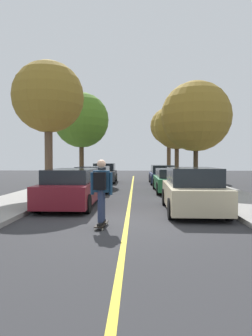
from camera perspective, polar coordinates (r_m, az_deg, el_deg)
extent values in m
plane|color=#2D2D30|center=(8.74, 0.17, -10.10)|extent=(80.00, 80.00, 0.00)
cube|color=gold|center=(12.68, 0.72, -6.42)|extent=(0.12, 39.20, 0.01)
cube|color=maroon|center=(11.77, -10.07, -4.37)|extent=(1.82, 4.68, 0.75)
cube|color=black|center=(11.65, -10.16, -1.38)|extent=(1.59, 2.96, 0.49)
cylinder|color=black|center=(10.05, -7.37, -6.73)|extent=(0.22, 0.64, 0.64)
cylinder|color=black|center=(10.46, -16.50, -6.45)|extent=(0.22, 0.64, 0.64)
cylinder|color=black|center=(13.25, -5.01, -4.70)|extent=(0.22, 0.64, 0.64)
cylinder|color=black|center=(13.57, -12.05, -4.58)|extent=(0.22, 0.64, 0.64)
cube|color=#B7B7BC|center=(17.20, -6.24, -2.63)|extent=(1.99, 4.70, 0.65)
cube|color=black|center=(17.25, -6.22, -0.63)|extent=(1.73, 2.80, 0.54)
cylinder|color=black|center=(15.51, -3.71, -3.78)|extent=(0.23, 0.64, 0.64)
cylinder|color=black|center=(15.75, -10.18, -3.72)|extent=(0.23, 0.64, 0.64)
cylinder|color=black|center=(18.76, -2.94, -2.84)|extent=(0.23, 0.64, 0.64)
cylinder|color=black|center=(18.95, -8.32, -2.81)|extent=(0.23, 0.64, 0.64)
cube|color=#38383D|center=(23.41, -4.07, -1.42)|extent=(1.82, 4.12, 0.72)
cube|color=black|center=(23.58, -4.04, 0.19)|extent=(1.58, 2.62, 0.58)
cylinder|color=black|center=(22.04, -2.27, -2.18)|extent=(0.23, 0.64, 0.64)
cylinder|color=black|center=(22.18, -6.44, -2.17)|extent=(0.23, 0.64, 0.64)
cylinder|color=black|center=(24.71, -1.95, -1.77)|extent=(0.23, 0.64, 0.64)
cylinder|color=black|center=(24.84, -5.67, -1.76)|extent=(0.23, 0.64, 0.64)
cube|color=#BCAD89|center=(10.54, 12.41, -5.09)|extent=(1.89, 4.29, 0.74)
cube|color=black|center=(10.45, 12.46, -1.52)|extent=(1.63, 2.61, 0.57)
cylinder|color=black|center=(11.88, 7.40, -5.44)|extent=(0.24, 0.65, 0.64)
cylinder|color=black|center=(12.10, 15.23, -5.35)|extent=(0.24, 0.65, 0.64)
cylinder|color=black|center=(9.07, 8.62, -7.63)|extent=(0.24, 0.65, 0.64)
cylinder|color=black|center=(9.36, 18.79, -7.41)|extent=(0.24, 0.65, 0.64)
cube|color=#1E5B33|center=(16.75, 8.47, -2.78)|extent=(1.72, 4.46, 0.64)
cube|color=black|center=(16.65, 8.51, -0.92)|extent=(1.51, 2.91, 0.45)
cylinder|color=black|center=(18.21, 5.42, -2.98)|extent=(0.22, 0.64, 0.64)
cylinder|color=black|center=(18.38, 10.37, -2.96)|extent=(0.22, 0.64, 0.64)
cylinder|color=black|center=(15.17, 6.17, -3.90)|extent=(0.22, 0.64, 0.64)
cylinder|color=black|center=(15.38, 12.08, -3.86)|extent=(0.22, 0.64, 0.64)
cube|color=navy|center=(22.32, 6.82, -1.71)|extent=(1.74, 4.25, 0.61)
cube|color=black|center=(22.13, 6.86, -0.20)|extent=(1.53, 2.76, 0.57)
cylinder|color=black|center=(23.69, 4.60, -1.92)|extent=(0.22, 0.64, 0.64)
cylinder|color=black|center=(23.82, 8.47, -1.91)|extent=(0.22, 0.64, 0.64)
cylinder|color=black|center=(20.86, 4.94, -2.40)|extent=(0.22, 0.64, 0.64)
cylinder|color=black|center=(21.00, 9.33, -2.39)|extent=(0.22, 0.64, 0.64)
cylinder|color=brown|center=(14.58, -14.39, 2.24)|extent=(0.37, 0.37, 3.62)
sphere|color=olive|center=(14.86, -14.47, 12.87)|extent=(3.31, 3.31, 3.31)
cylinder|color=#4C3823|center=(22.89, -8.39, 1.99)|extent=(0.34, 0.34, 3.59)
sphere|color=#4C7A23|center=(23.08, -8.42, 8.92)|extent=(4.09, 4.09, 4.09)
cylinder|color=#3D2D1E|center=(18.51, 13.02, 1.22)|extent=(0.27, 0.27, 3.04)
sphere|color=olive|center=(18.68, 13.07, 9.47)|extent=(4.16, 4.16, 4.16)
cylinder|color=#4C3823|center=(26.79, 9.56, 1.79)|extent=(0.37, 0.37, 3.47)
sphere|color=olive|center=(26.95, 9.58, 7.79)|extent=(4.03, 4.03, 4.03)
cylinder|color=#4C3823|center=(33.13, 8.08, 2.25)|extent=(0.42, 0.42, 4.04)
sphere|color=olive|center=(33.33, 8.11, 7.86)|extent=(4.02, 4.02, 4.02)
cube|color=black|center=(8.02, -4.65, -10.49)|extent=(0.29, 0.86, 0.02)
cylinder|color=beige|center=(8.38, -4.81, -10.42)|extent=(0.03, 0.06, 0.06)
cylinder|color=beige|center=(8.35, -3.52, -10.47)|extent=(0.03, 0.06, 0.06)
cylinder|color=beige|center=(7.73, -5.87, -11.45)|extent=(0.03, 0.06, 0.06)
cylinder|color=beige|center=(7.69, -4.46, -11.51)|extent=(0.03, 0.06, 0.06)
cube|color=#99999E|center=(8.36, -4.17, -10.18)|extent=(0.10, 0.05, 0.02)
cube|color=#99999E|center=(7.70, -5.17, -11.19)|extent=(0.10, 0.05, 0.02)
cube|color=black|center=(8.23, -4.33, -9.89)|extent=(0.12, 0.27, 0.06)
cube|color=black|center=(7.80, -4.98, -10.53)|extent=(0.12, 0.27, 0.06)
cylinder|color=#283351|center=(8.05, -4.48, -6.95)|extent=(0.16, 0.16, 0.82)
cylinder|color=#283351|center=(7.82, -4.83, -7.21)|extent=(0.16, 0.16, 0.82)
cube|color=navy|center=(7.87, -4.66, -2.51)|extent=(0.42, 0.25, 0.56)
sphere|color=tan|center=(7.85, -4.67, 0.75)|extent=(0.23, 0.23, 0.23)
cylinder|color=navy|center=(7.92, -6.40, -2.91)|extent=(0.10, 0.10, 0.58)
cylinder|color=navy|center=(7.82, -2.90, -2.95)|extent=(0.10, 0.10, 0.58)
cube|color=black|center=(7.67, -4.97, -2.46)|extent=(0.31, 0.21, 0.44)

